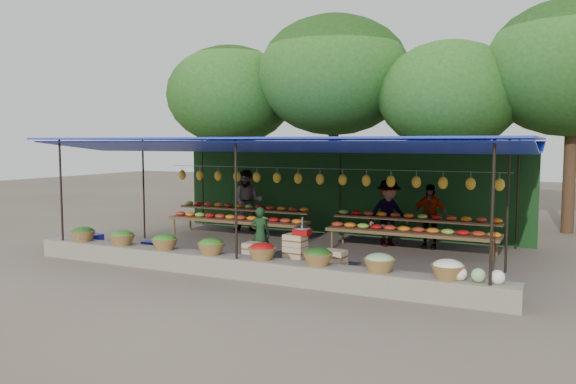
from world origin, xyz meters
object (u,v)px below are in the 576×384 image
at_px(crate_counter, 294,256).
at_px(vendor_seated, 260,235).
at_px(weighing_scale, 302,231).
at_px(blue_crate_back, 153,247).
at_px(blue_crate_front, 92,240).

xyz_separation_m(crate_counter, vendor_seated, (-1.01, 0.35, 0.32)).
distance_m(crate_counter, vendor_seated, 1.11).
xyz_separation_m(weighing_scale, blue_crate_back, (-4.08, 0.13, -0.71)).
distance_m(crate_counter, weighing_scale, 0.58).
xyz_separation_m(weighing_scale, vendor_seated, (-1.20, 0.35, -0.23)).
distance_m(weighing_scale, blue_crate_back, 4.14).
bearing_deg(vendor_seated, crate_counter, 146.80).
height_order(weighing_scale, blue_crate_front, weighing_scale).
xyz_separation_m(crate_counter, blue_crate_front, (-5.88, 0.09, -0.14)).
relative_size(vendor_seated, blue_crate_front, 2.21).
bearing_deg(blue_crate_back, vendor_seated, -1.41).
relative_size(crate_counter, blue_crate_front, 4.14).
bearing_deg(weighing_scale, crate_counter, 180.00).
xyz_separation_m(crate_counter, blue_crate_back, (-3.89, 0.13, -0.16)).
xyz_separation_m(weighing_scale, blue_crate_front, (-6.07, 0.09, -0.69)).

